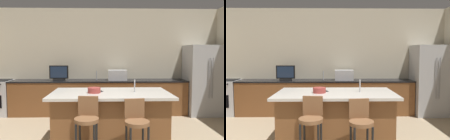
{
  "view_description": "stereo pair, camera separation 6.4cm",
  "coord_description": "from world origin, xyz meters",
  "views": [
    {
      "loc": [
        0.07,
        -2.08,
        1.58
      ],
      "look_at": [
        0.22,
        2.61,
        1.24
      ],
      "focal_mm": 35.42,
      "sensor_mm": 36.0,
      "label": 1
    },
    {
      "loc": [
        0.14,
        -2.08,
        1.58
      ],
      "look_at": [
        0.22,
        2.61,
        1.24
      ],
      "focal_mm": 35.42,
      "sensor_mm": 36.0,
      "label": 2
    }
  ],
  "objects": [
    {
      "name": "sink_faucet_island",
      "position": [
        0.58,
        1.66,
        1.04
      ],
      "size": [
        0.02,
        0.02,
        0.22
      ],
      "primitive_type": "cylinder",
      "color": "#B2B2B7",
      "rests_on": "kitchen_island"
    },
    {
      "name": "kitchen_island",
      "position": [
        0.16,
        1.66,
        0.48
      ],
      "size": [
        2.01,
        1.08,
        0.93
      ],
      "color": "black",
      "rests_on": "ground_plane"
    },
    {
      "name": "bar_stool_left",
      "position": [
        -0.18,
        0.95,
        0.59
      ],
      "size": [
        0.34,
        0.35,
        0.98
      ],
      "rotation": [
        0.0,
        0.0,
        -0.09
      ],
      "color": "brown",
      "rests_on": "ground_plane"
    },
    {
      "name": "counter_back",
      "position": [
        -0.08,
        3.69,
        0.45
      ],
      "size": [
        4.57,
        0.62,
        0.9
      ],
      "color": "brown",
      "rests_on": "ground_plane"
    },
    {
      "name": "sink_faucet_back",
      "position": [
        -0.15,
        3.79,
        1.02
      ],
      "size": [
        0.02,
        0.02,
        0.24
      ],
      "primitive_type": "cylinder",
      "color": "#B2B2B7",
      "rests_on": "counter_back"
    },
    {
      "name": "fruit_bowl",
      "position": [
        -0.11,
        1.6,
        0.98
      ],
      "size": [
        0.22,
        0.22,
        0.09
      ],
      "primitive_type": "cylinder",
      "color": "#993833",
      "rests_on": "kitchen_island"
    },
    {
      "name": "tv_monitor",
      "position": [
        -1.12,
        3.64,
        1.08
      ],
      "size": [
        0.48,
        0.16,
        0.39
      ],
      "color": "black",
      "rests_on": "counter_back"
    },
    {
      "name": "bar_stool_right",
      "position": [
        0.51,
        0.89,
        0.57
      ],
      "size": [
        0.34,
        0.36,
        0.95
      ],
      "rotation": [
        0.0,
        0.0,
        0.13
      ],
      "color": "brown",
      "rests_on": "ground_plane"
    },
    {
      "name": "cell_phone",
      "position": [
        -0.03,
        1.77,
        0.94
      ],
      "size": [
        0.14,
        0.16,
        0.01
      ],
      "primitive_type": "cube",
      "rotation": [
        0.0,
        0.0,
        0.54
      ],
      "color": "black",
      "rests_on": "kitchen_island"
    },
    {
      "name": "tv_remote",
      "position": [
        -0.09,
        1.7,
        0.94
      ],
      "size": [
        0.15,
        0.15,
        0.02
      ],
      "primitive_type": "cube",
      "rotation": [
        0.0,
        0.0,
        -0.77
      ],
      "color": "black",
      "rests_on": "kitchen_island"
    },
    {
      "name": "wall_back",
      "position": [
        0.0,
        4.07,
        1.41
      ],
      "size": [
        6.87,
        0.12,
        2.83
      ],
      "primitive_type": "cube",
      "color": "beige",
      "rests_on": "ground_plane"
    },
    {
      "name": "microwave",
      "position": [
        0.4,
        3.69,
        1.03
      ],
      "size": [
        0.48,
        0.36,
        0.27
      ],
      "primitive_type": "cube",
      "color": "#B7BABF",
      "rests_on": "counter_back"
    },
    {
      "name": "refrigerator",
      "position": [
        2.67,
        3.61,
        0.91
      ],
      "size": [
        0.92,
        0.81,
        1.81
      ],
      "color": "#B7BABF",
      "rests_on": "ground_plane"
    }
  ]
}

